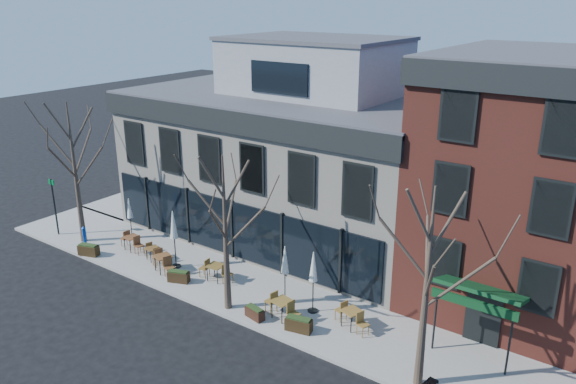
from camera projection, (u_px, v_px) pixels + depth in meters
The scene contains 24 objects.
ground at pixel (235, 261), 29.74m from camera, with size 120.00×120.00×0.00m, color black.
sidewalk_front at pixel (257, 294), 26.28m from camera, with size 33.50×4.70×0.15m, color gray.
sidewalk_side at pixel (171, 190), 40.51m from camera, with size 4.50×12.00×0.15m, color gray.
corner_building at pixel (291, 155), 32.04m from camera, with size 18.39×10.39×11.10m.
red_brick_building at pixel (530, 181), 24.57m from camera, with size 8.20×11.78×11.18m.
tree_corner at pixel (75, 172), 30.55m from camera, with size 3.93×3.98×7.92m.
tree_mid at pixel (225, 232), 23.84m from camera, with size 3.50×3.55×7.04m.
tree_right at pixel (427, 288), 18.82m from camera, with size 3.72×3.77×7.48m.
sign_pole at pixel (54, 203), 32.14m from camera, with size 0.50×0.10×3.40m.
call_box at pixel (84, 236), 31.05m from camera, with size 0.24×0.23×1.16m.
cafe_set_0 at pixel (132, 242), 30.57m from camera, with size 1.88×0.83×0.97m.
cafe_set_1 at pixel (153, 252), 29.42m from camera, with size 1.65×0.84×0.85m.
cafe_set_2 at pixel (163, 262), 28.17m from camera, with size 2.03×1.12×1.04m.
cafe_set_3 at pixel (216, 271), 27.30m from camera, with size 1.90×0.83×0.98m.
cafe_set_4 at pixel (282, 307), 24.04m from camera, with size 2.02×0.93×1.04m.
cafe_set_5 at pixel (352, 317), 23.38m from camera, with size 1.89×1.04×0.97m.
umbrella_0 at pixel (130, 210), 31.62m from camera, with size 0.39×0.39×2.44m.
umbrella_1 at pixel (174, 228), 28.12m from camera, with size 0.49×0.49×3.06m.
umbrella_3 at pixel (285, 263), 24.94m from camera, with size 0.44×0.44×2.73m.
umbrella_4 at pixel (313, 270), 24.06m from camera, with size 0.46×0.46×2.88m.
planter_0 at pixel (89, 250), 30.02m from camera, with size 1.19×0.77×0.62m.
planter_1 at pixel (179, 276), 27.21m from camera, with size 1.12×0.77×0.58m.
planter_2 at pixel (255, 313), 24.12m from camera, with size 0.99×0.55×0.52m.
planter_3 at pixel (299, 324), 23.19m from camera, with size 1.18×0.67×0.62m.
Camera 1 is at (17.95, -20.21, 13.25)m, focal length 35.00 mm.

